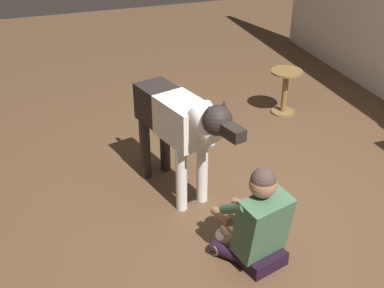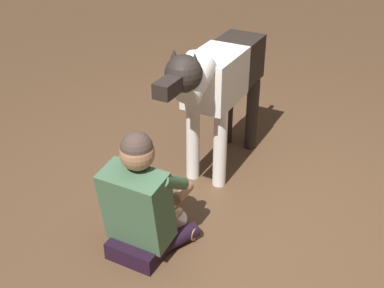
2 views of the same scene
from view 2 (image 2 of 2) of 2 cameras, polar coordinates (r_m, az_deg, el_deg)
ground_plane at (r=3.63m, az=5.55°, el=-8.02°), size 14.23×14.23×0.00m
person_sitting_on_floor at (r=3.13m, az=-5.75°, el=-6.86°), size 0.70×0.59×0.87m
large_dog at (r=3.74m, az=3.05°, el=7.25°), size 1.53×0.59×1.18m
hot_dog_on_plate at (r=3.55m, az=-2.52°, el=-8.30°), size 0.24×0.24×0.06m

